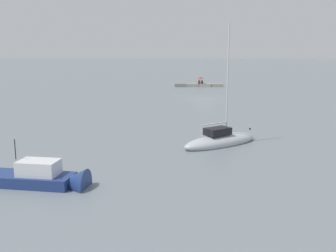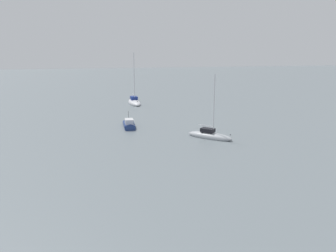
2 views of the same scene
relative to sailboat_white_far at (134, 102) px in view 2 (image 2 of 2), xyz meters
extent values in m
ellipsoid|color=silver|center=(-0.03, 0.00, -0.12)|extent=(8.73, 2.90, 1.48)
cube|color=navy|center=(0.40, -0.02, 0.96)|extent=(2.49, 1.60, 0.68)
cylinder|color=silver|center=(-0.71, 0.04, 5.96)|extent=(0.15, 0.15, 10.67)
cylinder|color=silver|center=(0.79, -0.04, 1.73)|extent=(3.02, 0.27, 0.11)
sphere|color=black|center=(-3.99, 0.20, 0.68)|extent=(0.20, 0.20, 0.20)
ellipsoid|color=#ADB2B7|center=(-34.34, -2.78, -0.19)|extent=(6.39, 5.45, 1.13)
cube|color=black|center=(-34.08, -2.58, 0.63)|extent=(2.15, 2.01, 0.52)
cylinder|color=silver|center=(-34.76, -3.10, 4.33)|extent=(0.11, 0.11, 7.91)
cylinder|color=silver|center=(-33.84, -2.41, 1.22)|extent=(1.89, 1.45, 0.08)
sphere|color=black|center=(-36.76, -4.60, 0.42)|extent=(0.15, 0.15, 0.15)
cube|color=navy|center=(-23.65, 6.25, -0.24)|extent=(4.73, 2.25, 0.76)
cone|color=navy|center=(-25.91, 6.55, -0.24)|extent=(1.79, 1.80, 1.60)
cube|color=silver|center=(-24.19, 6.33, 0.52)|extent=(2.15, 1.52, 0.76)
cube|color=#283847|center=(-24.74, 6.40, 0.56)|extent=(0.25, 1.20, 0.53)
cylinder|color=black|center=(-22.98, 6.16, 1.43)|extent=(0.05, 0.05, 1.06)
camera|label=1|loc=(-31.42, 25.28, 6.41)|focal=41.95mm
camera|label=2|loc=(-73.34, 16.45, 10.72)|focal=34.56mm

